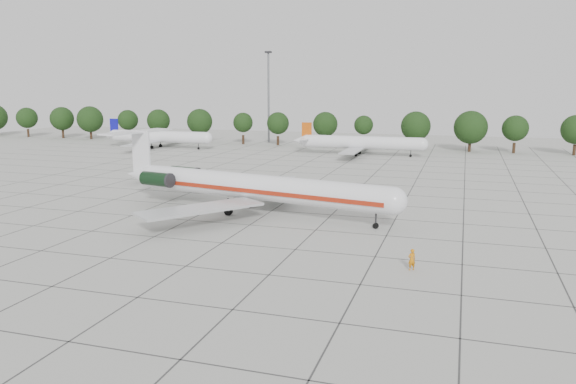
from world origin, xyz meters
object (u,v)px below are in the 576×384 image
(bg_airliner_c, at_px, (361,143))
(floodlight_mast, at_px, (269,92))
(main_airliner, at_px, (243,185))
(bg_airliner_b, at_px, (159,137))
(ground_crew, at_px, (412,260))

(bg_airliner_c, xyz_separation_m, floodlight_mast, (-30.66, 22.04, 11.37))
(main_airliner, distance_m, bg_airliner_b, 79.86)
(ground_crew, distance_m, bg_airliner_b, 107.91)
(ground_crew, xyz_separation_m, bg_airliner_b, (-72.11, 80.25, 1.93))
(bg_airliner_c, bearing_deg, ground_crew, -76.77)
(ground_crew, bearing_deg, main_airliner, -70.24)
(ground_crew, height_order, bg_airliner_b, bg_airliner_b)
(ground_crew, height_order, bg_airliner_c, bg_airliner_c)
(main_airliner, relative_size, bg_airliner_c, 1.47)
(main_airliner, height_order, bg_airliner_b, main_airliner)
(bg_airliner_b, bearing_deg, floodlight_mast, 45.31)
(ground_crew, xyz_separation_m, bg_airliner_c, (-19.02, 80.89, 1.93))
(main_airliner, relative_size, bg_airliner_b, 1.47)
(ground_crew, distance_m, floodlight_mast, 115.06)
(main_airliner, distance_m, floodlight_mast, 90.36)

